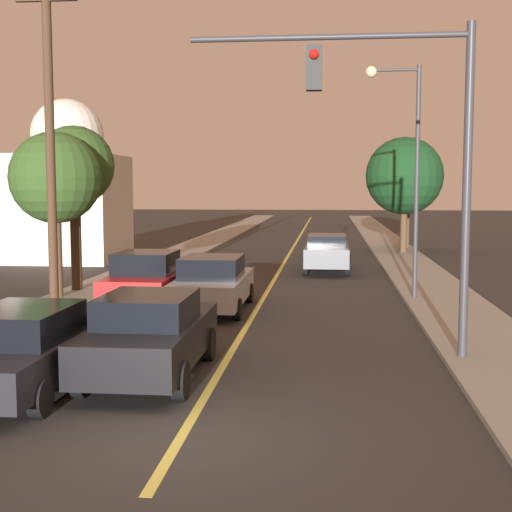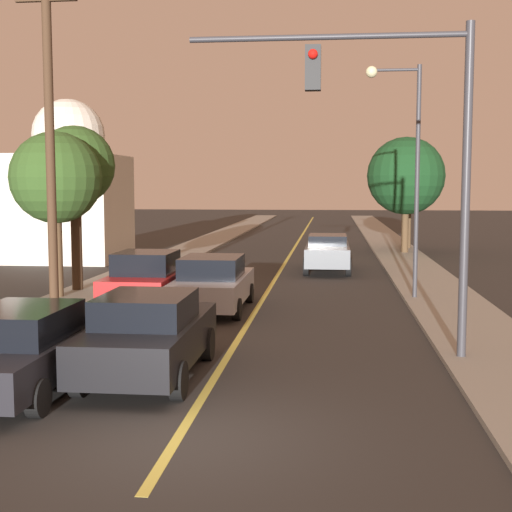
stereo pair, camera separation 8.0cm
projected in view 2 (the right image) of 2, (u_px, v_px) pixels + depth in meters
ground_plane at (178, 438)px, 10.25m from camera, size 200.00×200.00×0.00m
road_surface at (298, 242)px, 45.87m from camera, size 8.91×80.00×0.01m
sidewalk_left at (210, 241)px, 46.47m from camera, size 2.50×80.00×0.12m
sidewalk_right at (387, 242)px, 45.27m from camera, size 2.50×80.00×0.12m
car_near_lane_front at (148, 334)px, 13.41m from camera, size 1.96×4.53×1.61m
car_near_lane_second at (213, 283)px, 20.66m from camera, size 2.00×4.74×1.60m
car_outer_lane_front at (26, 347)px, 12.62m from camera, size 1.89×4.88×1.50m
car_outer_lane_second at (148, 280)px, 20.94m from camera, size 1.97×4.32×1.71m
car_far_oncoming at (328, 252)px, 30.22m from camera, size 1.92×5.09×1.55m
traffic_signal_mast at (402, 131)px, 14.37m from camera, size 5.72×0.42×6.74m
streetlamp_right at (405, 150)px, 22.13m from camera, size 1.71×0.36×7.21m
utility_pole_left at (50, 144)px, 18.28m from camera, size 1.60×0.24×8.79m
tree_left_near at (75, 167)px, 23.77m from camera, size 2.67×2.67×5.51m
tree_left_far at (56, 178)px, 22.29m from camera, size 2.87×2.87×5.19m
tree_right_near at (406, 176)px, 37.43m from camera, size 4.08×4.08×6.07m
tree_right_far at (409, 180)px, 40.14m from camera, size 3.53×3.53×5.61m
domed_building_left at (70, 191)px, 34.39m from camera, size 4.97×4.97×7.76m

